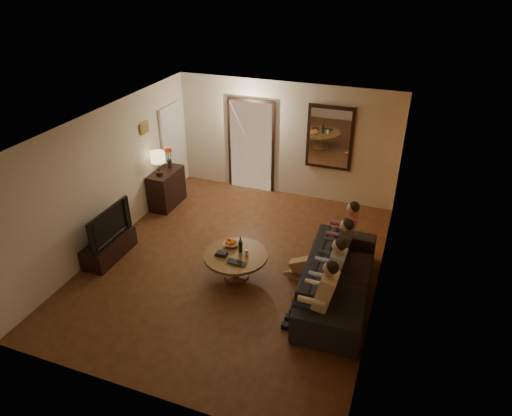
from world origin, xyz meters
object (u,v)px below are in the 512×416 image
(sofa, at_px, (338,278))
(wine_bottle, at_px, (240,244))
(tv, at_px, (105,224))
(dog, at_px, (304,265))
(tv_stand, at_px, (109,248))
(dresser, at_px, (167,188))
(person_d, at_px, (344,236))
(person_c, at_px, (337,255))
(person_a, at_px, (320,300))
(laptop, at_px, (235,264))
(table_lamp, at_px, (158,164))
(bowl, at_px, (231,244))
(coffee_table, at_px, (236,265))
(person_b, at_px, (329,276))

(sofa, xyz_separation_m, wine_bottle, (-1.70, 0.04, 0.23))
(tv, relative_size, dog, 2.02)
(wine_bottle, bearing_deg, tv_stand, -171.48)
(tv, distance_m, sofa, 4.19)
(dresser, relative_size, person_d, 0.76)
(person_d, bearing_deg, person_c, -90.00)
(person_a, bearing_deg, dog, 114.57)
(tv, relative_size, person_a, 0.94)
(person_d, height_order, dog, person_d)
(person_d, bearing_deg, laptop, -141.30)
(table_lamp, height_order, person_d, table_lamp)
(table_lamp, height_order, dog, table_lamp)
(tv, xyz_separation_m, sofa, (4.16, 0.33, -0.32))
(person_d, relative_size, bowl, 4.63)
(dresser, bearing_deg, laptop, -40.59)
(tv, xyz_separation_m, person_d, (4.06, 1.23, -0.10))
(tv, distance_m, bowl, 2.30)
(sofa, xyz_separation_m, bowl, (-1.93, 0.16, 0.11))
(tv_stand, relative_size, laptop, 3.40)
(person_d, bearing_deg, coffee_table, -149.75)
(person_c, xyz_separation_m, wine_bottle, (-1.60, -0.26, 0.01))
(wine_bottle, bearing_deg, sofa, -1.25)
(dresser, height_order, person_b, person_b)
(person_b, xyz_separation_m, dog, (-0.53, 0.56, -0.32))
(dresser, xyz_separation_m, person_a, (4.06, -2.71, 0.19))
(laptop, bearing_deg, dog, 35.19)
(table_lamp, xyz_separation_m, person_d, (4.06, -0.69, -0.49))
(dog, relative_size, bowl, 2.16)
(tv_stand, bearing_deg, sofa, 4.55)
(person_a, distance_m, bowl, 2.12)
(person_d, distance_m, coffee_table, 1.95)
(dresser, distance_m, tv_stand, 2.15)
(dresser, bearing_deg, bowl, -36.52)
(person_b, bearing_deg, person_d, 90.00)
(tv_stand, distance_m, bowl, 2.30)
(table_lamp, bearing_deg, dog, -20.60)
(dresser, relative_size, person_b, 0.76)
(sofa, height_order, person_b, person_b)
(tv_stand, distance_m, laptop, 2.53)
(table_lamp, xyz_separation_m, tv_stand, (0.00, -1.92, -0.90))
(tv, relative_size, coffee_table, 1.03)
(person_c, distance_m, coffee_table, 1.73)
(sofa, xyz_separation_m, person_b, (-0.10, -0.30, 0.23))
(person_c, bearing_deg, tv_stand, -171.16)
(wine_bottle, bearing_deg, tv, -171.48)
(wine_bottle, xyz_separation_m, laptop, (0.05, -0.38, -0.14))
(wine_bottle, bearing_deg, person_a, -30.34)
(dresser, relative_size, sofa, 0.36)
(person_a, xyz_separation_m, laptop, (-1.55, 0.56, -0.14))
(sofa, height_order, person_d, person_d)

